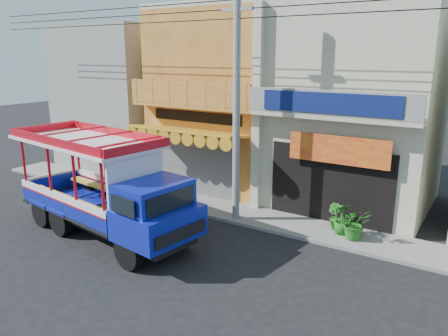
% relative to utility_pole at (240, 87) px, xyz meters
% --- Properties ---
extents(ground, '(90.00, 90.00, 0.00)m').
position_rel_utility_pole_xyz_m(ground, '(0.85, -3.30, -5.03)').
color(ground, black).
rests_on(ground, ground).
extents(sidewalk, '(30.00, 2.00, 0.12)m').
position_rel_utility_pole_xyz_m(sidewalk, '(0.85, 0.70, -4.97)').
color(sidewalk, slate).
rests_on(sidewalk, ground).
extents(shophouse_left, '(6.00, 7.50, 8.24)m').
position_rel_utility_pole_xyz_m(shophouse_left, '(-3.15, 4.66, -0.92)').
color(shophouse_left, '#AB6526').
rests_on(shophouse_left, ground).
extents(shophouse_right, '(6.00, 6.75, 8.24)m').
position_rel_utility_pole_xyz_m(shophouse_right, '(2.85, 4.66, -0.93)').
color(shophouse_right, beige).
rests_on(shophouse_right, ground).
extents(party_pilaster, '(0.35, 0.30, 8.00)m').
position_rel_utility_pole_xyz_m(party_pilaster, '(-0.15, 1.55, -1.03)').
color(party_pilaster, beige).
rests_on(party_pilaster, ground).
extents(filler_building_left, '(6.00, 6.00, 7.60)m').
position_rel_utility_pole_xyz_m(filler_building_left, '(-10.15, 4.70, -1.23)').
color(filler_building_left, gray).
rests_on(filler_building_left, ground).
extents(utility_pole, '(28.00, 0.26, 9.00)m').
position_rel_utility_pole_xyz_m(utility_pole, '(0.00, 0.00, 0.00)').
color(utility_pole, gray).
rests_on(utility_pole, ground).
extents(songthaew_truck, '(7.88, 3.48, 3.55)m').
position_rel_utility_pole_xyz_m(songthaew_truck, '(-2.71, -3.63, -3.32)').
color(songthaew_truck, black).
rests_on(songthaew_truck, ground).
extents(green_sign, '(0.72, 0.48, 1.11)m').
position_rel_utility_pole_xyz_m(green_sign, '(-6.59, 0.64, -4.45)').
color(green_sign, black).
rests_on(green_sign, sidewalk).
extents(potted_plant_a, '(1.31, 1.27, 1.12)m').
position_rel_utility_pole_xyz_m(potted_plant_a, '(4.17, 0.55, -4.35)').
color(potted_plant_a, '#20661D').
rests_on(potted_plant_a, sidewalk).
extents(potted_plant_b, '(0.64, 0.60, 0.92)m').
position_rel_utility_pole_xyz_m(potted_plant_b, '(3.30, 1.05, -4.45)').
color(potted_plant_b, '#20661D').
rests_on(potted_plant_b, sidewalk).
extents(potted_plant_c, '(0.87, 0.87, 1.10)m').
position_rel_utility_pole_xyz_m(potted_plant_c, '(3.68, 0.76, -4.36)').
color(potted_plant_c, '#20661D').
rests_on(potted_plant_c, sidewalk).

